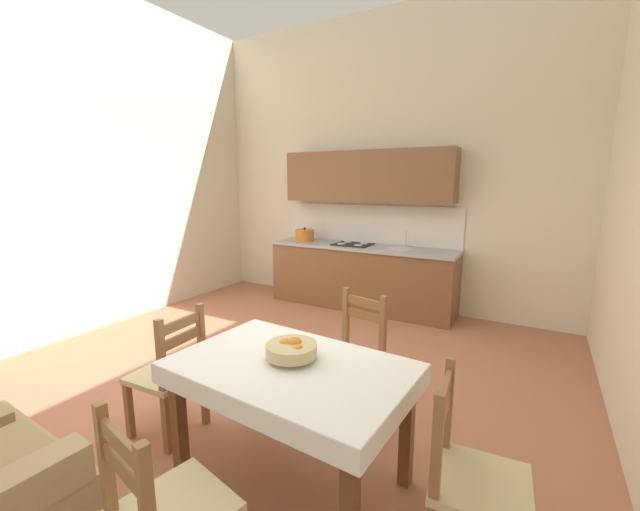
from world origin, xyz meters
TOP-DOWN VIEW (x-y plane):
  - ground_plane at (0.00, 0.00)m, footprint 5.83×6.07m
  - wall_back at (0.00, 2.79)m, footprint 5.83×0.12m
  - wall_left at (-2.67, 0.00)m, footprint 0.12×6.07m
  - kitchen_cabinetry at (-0.14, 2.46)m, footprint 2.66×0.63m
  - dining_table at (0.85, -0.83)m, footprint 1.41×0.96m
  - dining_chair_window_side at (1.86, -0.86)m, footprint 0.45×0.45m
  - dining_chair_tv_side at (-0.15, -0.87)m, footprint 0.44×0.44m
  - dining_chair_kitchen_side at (0.84, 0.04)m, footprint 0.50×0.50m
  - fruit_bowl at (0.83, -0.78)m, footprint 0.30×0.30m

SIDE VIEW (x-z plane):
  - ground_plane at x=0.00m, z-range -0.10..0.00m
  - dining_chair_window_side at x=1.86m, z-range -0.02..0.91m
  - dining_chair_tv_side at x=-0.15m, z-range -0.02..0.91m
  - dining_chair_kitchen_side at x=0.84m, z-range -0.02..0.91m
  - dining_table at x=0.85m, z-range 0.24..1.00m
  - fruit_bowl at x=0.83m, z-range 0.75..0.87m
  - kitchen_cabinetry at x=-0.14m, z-range -0.24..1.96m
  - wall_back at x=0.00m, z-range 0.00..4.04m
  - wall_left at x=-2.67m, z-range 0.00..4.04m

